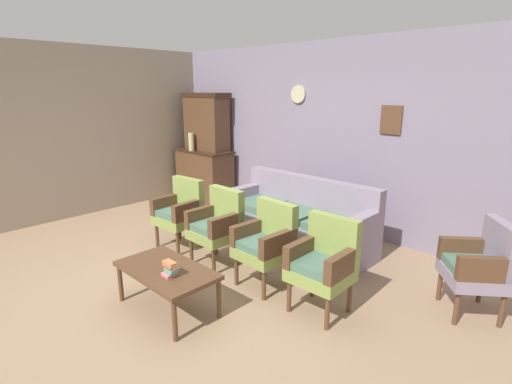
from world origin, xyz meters
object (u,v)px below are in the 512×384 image
floral_couch (297,223)px  book_stack_on_table (170,269)px  armchair_by_doorway (180,210)px  armchair_near_cabinet (266,241)px  vase_on_cabinet (191,142)px  side_cabinet (205,175)px  armchair_near_couch_end (324,261)px  wingback_chair_by_fireplace (480,264)px  coffee_table (167,273)px  armchair_row_middle (217,223)px

floral_couch → book_stack_on_table: size_ratio=13.44×
armchair_by_doorway → book_stack_on_table: (1.33, -1.06, -0.01)m
floral_couch → armchair_near_cabinet: 1.14m
armchair_near_cabinet → floral_couch: bearing=111.6°
vase_on_cabinet → side_cabinet: bearing=57.9°
side_cabinet → armchair_near_couch_end: bearing=-23.5°
armchair_by_doorway → armchair_near_couch_end: size_ratio=1.00×
vase_on_cabinet → book_stack_on_table: vase_on_cabinet is taller
armchair_near_couch_end → book_stack_on_table: size_ratio=5.84×
vase_on_cabinet → wingback_chair_by_fireplace: (4.98, -0.54, -0.59)m
vase_on_cabinet → armchair_near_cabinet: vase_on_cabinet is taller
side_cabinet → wingback_chair_by_fireplace: (4.87, -0.73, 0.03)m
side_cabinet → book_stack_on_table: side_cabinet is taller
side_cabinet → armchair_by_doorway: 2.29m
vase_on_cabinet → book_stack_on_table: bearing=-40.0°
floral_couch → coffee_table: floral_couch is taller
floral_couch → armchair_near_cabinet: bearing=-68.4°
side_cabinet → book_stack_on_table: 3.98m
book_stack_on_table → armchair_row_middle: bearing=119.1°
floral_couch → coffee_table: 2.05m
side_cabinet → armchair_near_couch_end: side_cabinet is taller
coffee_table → book_stack_on_table: (0.16, -0.06, 0.11)m
vase_on_cabinet → book_stack_on_table: 3.99m
vase_on_cabinet → armchair_row_middle: size_ratio=0.36×
armchair_row_middle → wingback_chair_by_fireplace: 2.71m
armchair_row_middle → book_stack_on_table: 1.20m
side_cabinet → vase_on_cabinet: size_ratio=3.56×
armchair_row_middle → book_stack_on_table: size_ratio=5.84×
wingback_chair_by_fireplace → book_stack_on_table: size_ratio=5.84×
armchair_row_middle → vase_on_cabinet: bearing=148.7°
armchair_row_middle → armchair_near_cabinet: 0.78m
armchair_near_cabinet → armchair_near_couch_end: (0.71, 0.01, 0.00)m
armchair_near_couch_end → wingback_chair_by_fireplace: (1.05, 0.93, 0.00)m
armchair_near_couch_end → side_cabinet: bearing=156.5°
armchair_by_doorway → wingback_chair_by_fireplace: 3.43m
side_cabinet → floral_couch: bearing=-13.0°
vase_on_cabinet → wingback_chair_by_fireplace: bearing=-6.2°
floral_couch → wingback_chair_by_fireplace: bearing=-2.8°
side_cabinet → armchair_row_middle: (2.32, -1.67, 0.03)m
floral_couch → armchair_by_doorway: same height
vase_on_cabinet → book_stack_on_table: (3.02, -2.53, -0.60)m
floral_couch → armchair_row_middle: same height
armchair_near_cabinet → book_stack_on_table: (-0.20, -1.05, -0.01)m
armchair_by_doorway → book_stack_on_table: armchair_by_doorway is taller
armchair_near_cabinet → book_stack_on_table: 1.07m
vase_on_cabinet → armchair_near_cabinet: bearing=-24.7°
armchair_by_doorway → armchair_row_middle: same height
vase_on_cabinet → wingback_chair_by_fireplace: 5.05m
side_cabinet → armchair_near_cabinet: bearing=-28.3°
armchair_near_cabinet → book_stack_on_table: size_ratio=5.84×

